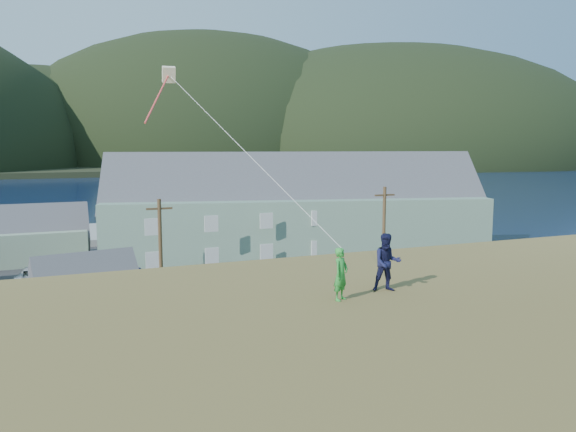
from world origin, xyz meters
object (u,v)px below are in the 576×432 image
at_px(wharf, 77,235).
at_px(kite_flyer_navy, 387,262).
at_px(shed_white, 87,288).
at_px(kite_flyer_green, 341,274).
at_px(shed_palegreen_far, 33,236).
at_px(lodge, 296,210).

height_order(wharf, kite_flyer_navy, kite_flyer_navy).
height_order(shed_white, kite_flyer_green, kite_flyer_green).
bearing_deg(shed_palegreen_far, kite_flyer_green, -77.25).
relative_size(shed_white, shed_palegreen_far, 0.70).
distance_m(lodge, kite_flyer_navy, 39.29).
distance_m(wharf, lodge, 29.91).
distance_m(shed_white, kite_flyer_green, 26.35).
bearing_deg(shed_palegreen_far, kite_flyer_navy, -74.99).
height_order(lodge, kite_flyer_green, lodge).
relative_size(kite_flyer_green, kite_flyer_navy, 0.86).
relative_size(shed_white, kite_flyer_navy, 4.09).
xyz_separation_m(lodge, kite_flyer_navy, (-12.12, -37.25, 3.06)).
bearing_deg(kite_flyer_green, lodge, 35.38).
bearing_deg(shed_white, kite_flyer_green, -85.86).
height_order(kite_flyer_green, kite_flyer_navy, kite_flyer_navy).
bearing_deg(kite_flyer_navy, shed_palegreen_far, 123.39).
relative_size(lodge, shed_white, 5.22).
height_order(lodge, kite_flyer_navy, lodge).
xyz_separation_m(shed_palegreen_far, kite_flyer_green, (10.88, -45.41, 5.28)).
relative_size(shed_white, kite_flyer_green, 4.76).
bearing_deg(shed_palegreen_far, wharf, 71.92).
xyz_separation_m(wharf, shed_palegreen_far, (-4.20, -13.44, 2.25)).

